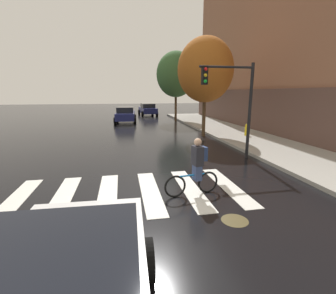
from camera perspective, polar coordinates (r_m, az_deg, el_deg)
name	(u,v)px	position (r m, az deg, el deg)	size (l,w,h in m)	color
ground_plane	(140,192)	(7.52, -6.53, -10.51)	(120.00, 120.00, 0.00)	black
crosswalk_stripes	(129,193)	(7.51, -9.08, -10.59)	(6.86, 3.38, 0.01)	silver
manhole_cover	(235,220)	(6.19, 15.42, -16.29)	(0.64, 0.64, 0.01)	#473D1E
sedan_mid	(125,114)	(24.93, -9.96, 7.56)	(2.33, 4.57, 1.54)	navy
sedan_far	(148,109)	(32.31, -4.80, 8.83)	(2.35, 4.56, 1.53)	navy
cyclist	(196,167)	(7.09, 6.63, -4.70)	(1.70, 0.39, 1.69)	black
traffic_light_near	(233,95)	(11.10, 15.11, 11.80)	(2.47, 0.28, 4.20)	black
fire_hydrant	(246,130)	(16.94, 17.97, 3.87)	(0.33, 0.22, 0.78)	gold
street_tree_near	(205,70)	(16.84, 8.77, 17.45)	(3.65, 3.65, 6.50)	#4C3823
street_tree_mid	(176,74)	(25.52, 1.88, 16.68)	(3.93, 3.93, 6.99)	#4C3823
corner_building	(332,38)	(25.51, 34.05, 20.54)	(14.26, 24.79, 14.76)	brown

